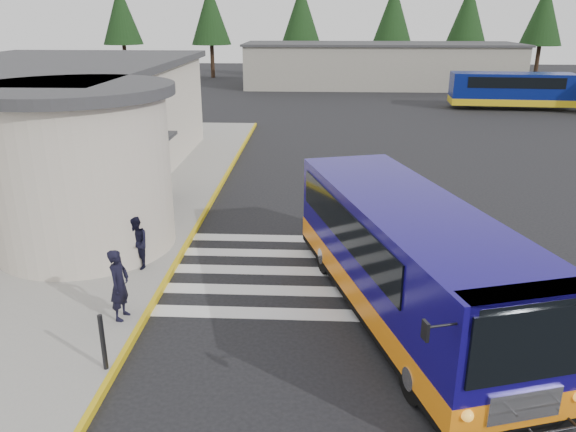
{
  "coord_description": "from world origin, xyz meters",
  "views": [
    {
      "loc": [
        -0.1,
        -15.06,
        6.78
      ],
      "look_at": [
        -0.85,
        -0.5,
        1.53
      ],
      "focal_mm": 35.0,
      "sensor_mm": 36.0,
      "label": 1
    }
  ],
  "objects_px": {
    "pedestrian_a": "(119,285)",
    "bollard": "(103,342)",
    "transit_bus": "(407,263)",
    "far_bus_a": "(512,89)",
    "pedestrian_b": "(136,243)"
  },
  "relations": [
    {
      "from": "pedestrian_a",
      "to": "bollard",
      "type": "height_order",
      "value": "pedestrian_a"
    },
    {
      "from": "pedestrian_b",
      "to": "far_bus_a",
      "type": "distance_m",
      "value": 35.63
    },
    {
      "from": "pedestrian_b",
      "to": "bollard",
      "type": "xyz_separation_m",
      "value": [
        0.77,
        -4.68,
        -0.15
      ]
    },
    {
      "from": "pedestrian_a",
      "to": "pedestrian_b",
      "type": "relative_size",
      "value": 1.13
    },
    {
      "from": "transit_bus",
      "to": "far_bus_a",
      "type": "height_order",
      "value": "transit_bus"
    },
    {
      "from": "pedestrian_a",
      "to": "transit_bus",
      "type": "bearing_deg",
      "value": -74.92
    },
    {
      "from": "transit_bus",
      "to": "pedestrian_a",
      "type": "bearing_deg",
      "value": 170.45
    },
    {
      "from": "transit_bus",
      "to": "far_bus_a",
      "type": "relative_size",
      "value": 1.12
    },
    {
      "from": "pedestrian_b",
      "to": "pedestrian_a",
      "type": "bearing_deg",
      "value": -34.17
    },
    {
      "from": "pedestrian_a",
      "to": "bollard",
      "type": "relative_size",
      "value": 1.41
    },
    {
      "from": "transit_bus",
      "to": "pedestrian_b",
      "type": "bearing_deg",
      "value": 148.37
    },
    {
      "from": "bollard",
      "to": "far_bus_a",
      "type": "xyz_separation_m",
      "value": [
        18.72,
        34.5,
        0.75
      ]
    },
    {
      "from": "pedestrian_a",
      "to": "bollard",
      "type": "bearing_deg",
      "value": -162.33
    },
    {
      "from": "pedestrian_a",
      "to": "pedestrian_b",
      "type": "bearing_deg",
      "value": 18.06
    },
    {
      "from": "transit_bus",
      "to": "far_bus_a",
      "type": "bearing_deg",
      "value": 52.43
    }
  ]
}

